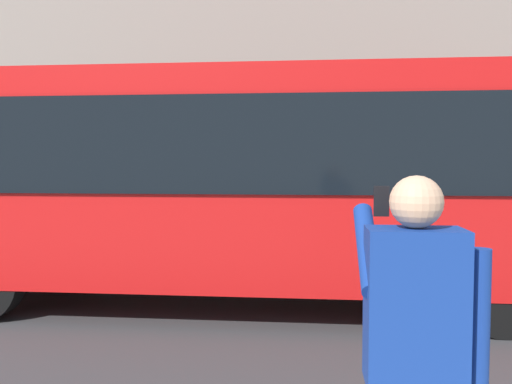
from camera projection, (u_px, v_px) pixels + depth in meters
ground_plane at (320, 303)px, 7.12m from camera, size 60.00×60.00×0.00m
building_facade_far at (316, 3)px, 13.53m from camera, size 28.00×1.55×12.00m
red_bus at (240, 179)px, 7.05m from camera, size 9.05×2.54×3.08m
pedestrian_photographer at (414, 344)px, 2.21m from camera, size 0.53×0.52×1.70m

